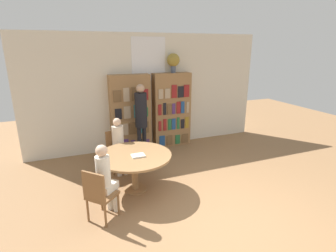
% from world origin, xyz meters
% --- Properties ---
extents(ground_plane, '(16.00, 16.00, 0.00)m').
position_xyz_m(ground_plane, '(0.00, 0.00, 0.00)').
color(ground_plane, olive).
extents(wall_back, '(6.40, 0.07, 3.00)m').
position_xyz_m(wall_back, '(0.00, 3.77, 1.51)').
color(wall_back, beige).
rests_on(wall_back, ground_plane).
extents(bookshelf_left, '(1.03, 0.34, 2.00)m').
position_xyz_m(bookshelf_left, '(-0.57, 3.57, 1.00)').
color(bookshelf_left, olive).
rests_on(bookshelf_left, ground_plane).
extents(bookshelf_right, '(1.03, 0.34, 2.00)m').
position_xyz_m(bookshelf_right, '(0.57, 3.57, 1.00)').
color(bookshelf_right, olive).
rests_on(bookshelf_right, ground_plane).
extents(flower_vase, '(0.34, 0.34, 0.50)m').
position_xyz_m(flower_vase, '(0.62, 3.58, 2.31)').
color(flower_vase, '#475166').
rests_on(flower_vase, bookshelf_right).
extents(reading_table, '(1.40, 1.40, 0.74)m').
position_xyz_m(reading_table, '(-1.02, 1.54, 0.64)').
color(reading_table, olive).
rests_on(reading_table, ground_plane).
extents(chair_near_camera, '(0.57, 0.57, 0.89)m').
position_xyz_m(chair_near_camera, '(-1.77, 0.83, 0.49)').
color(chair_near_camera, brown).
rests_on(chair_near_camera, ground_plane).
extents(chair_left_side, '(0.45, 0.45, 0.89)m').
position_xyz_m(chair_left_side, '(-1.16, 2.57, 0.49)').
color(chair_left_side, brown).
rests_on(chair_left_side, ground_plane).
extents(seated_reader_left, '(0.29, 0.38, 1.23)m').
position_xyz_m(seated_reader_left, '(-1.13, 2.39, 0.69)').
color(seated_reader_left, beige).
rests_on(seated_reader_left, ground_plane).
extents(seated_reader_right, '(0.39, 0.38, 1.24)m').
position_xyz_m(seated_reader_right, '(-1.63, 0.95, 0.69)').
color(seated_reader_right, silver).
rests_on(seated_reader_right, ground_plane).
extents(librarian_standing, '(0.29, 0.56, 1.82)m').
position_xyz_m(librarian_standing, '(-0.43, 3.07, 1.12)').
color(librarian_standing, black).
rests_on(librarian_standing, ground_plane).
extents(open_book_on_table, '(0.24, 0.18, 0.03)m').
position_xyz_m(open_book_on_table, '(-0.97, 1.44, 0.75)').
color(open_book_on_table, silver).
rests_on(open_book_on_table, reading_table).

